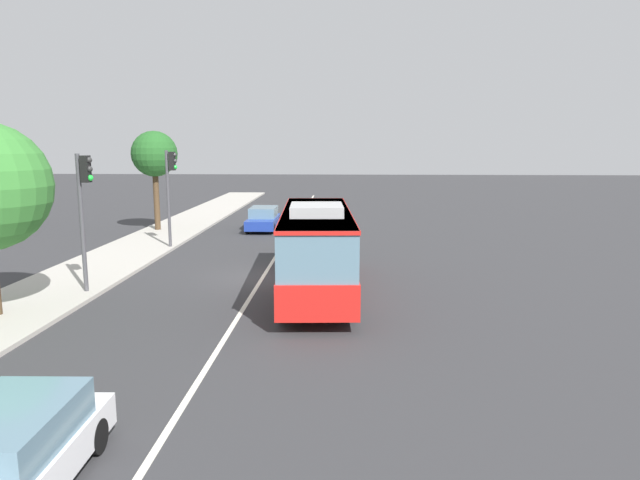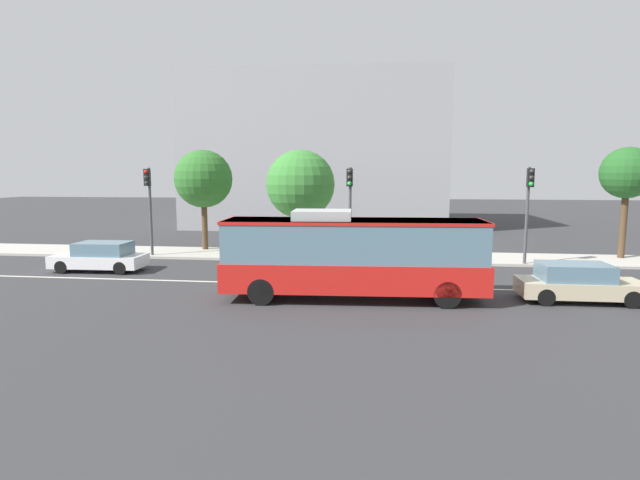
{
  "view_description": "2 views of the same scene",
  "coord_description": "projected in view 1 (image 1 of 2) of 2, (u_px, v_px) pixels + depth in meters",
  "views": [
    {
      "loc": [
        -23.12,
        -3.46,
        5.56
      ],
      "look_at": [
        -3.1,
        -2.55,
        2.14
      ],
      "focal_mm": 31.91,
      "sensor_mm": 36.0,
      "label": 1
    },
    {
      "loc": [
        -1.22,
        -21.46,
        4.81
      ],
      "look_at": [
        -3.64,
        -2.16,
        2.27
      ],
      "focal_mm": 28.21,
      "sensor_mm": 36.0,
      "label": 2
    }
  ],
  "objects": [
    {
      "name": "ground_plane",
      "position": [
        263.0,
        277.0,
        23.86
      ],
      "size": [
        160.0,
        160.0,
        0.0
      ],
      "primitive_type": "plane",
      "color": "#333335"
    },
    {
      "name": "sidewalk_kerb",
      "position": [
        86.0,
        274.0,
        24.18
      ],
      "size": [
        80.0,
        3.97,
        0.14
      ],
      "primitive_type": "cube",
      "color": "#B2ADA3",
      "rests_on": "ground_plane"
    },
    {
      "name": "lane_centre_line",
      "position": [
        263.0,
        277.0,
        23.85
      ],
      "size": [
        76.0,
        0.16,
        0.01
      ],
      "primitive_type": "cube",
      "color": "silver",
      "rests_on": "ground_plane"
    },
    {
      "name": "transit_bus",
      "position": [
        316.0,
        245.0,
        21.13
      ],
      "size": [
        10.13,
        3.06,
        3.46
      ],
      "rotation": [
        0.0,
        0.0,
        0.06
      ],
      "color": "red",
      "rests_on": "ground_plane"
    },
    {
      "name": "sedan_beige",
      "position": [
        311.0,
        237.0,
        29.76
      ],
      "size": [
        4.52,
        1.87,
        1.46
      ],
      "rotation": [
        0.0,
        0.0,
        0.01
      ],
      "color": "#C6B793",
      "rests_on": "ground_plane"
    },
    {
      "name": "sedan_white",
      "position": [
        6.0,
        458.0,
        8.83
      ],
      "size": [
        4.55,
        1.94,
        1.46
      ],
      "rotation": [
        0.0,
        0.0,
        3.17
      ],
      "color": "white",
      "rests_on": "ground_plane"
    },
    {
      "name": "sedan_blue",
      "position": [
        263.0,
        219.0,
        36.92
      ],
      "size": [
        4.53,
        1.88,
        1.46
      ],
      "rotation": [
        0.0,
        0.0,
        3.16
      ],
      "color": "#1E3899",
      "rests_on": "ground_plane"
    },
    {
      "name": "traffic_light_near_corner",
      "position": [
        170.0,
        182.0,
        29.67
      ],
      "size": [
        0.32,
        0.62,
        5.2
      ],
      "rotation": [
        0.0,
        0.0,
        -1.56
      ],
      "color": "#47474C",
      "rests_on": "ground_plane"
    },
    {
      "name": "traffic_light_mid_block",
      "position": [
        84.0,
        199.0,
        20.55
      ],
      "size": [
        0.33,
        0.62,
        5.2
      ],
      "rotation": [
        0.0,
        0.0,
        -1.61
      ],
      "color": "#47474C",
      "rests_on": "ground_plane"
    },
    {
      "name": "street_tree_kerbside_left",
      "position": [
        154.0,
        155.0,
        35.42
      ],
      "size": [
        2.84,
        2.84,
        6.33
      ],
      "color": "#4C3823",
      "rests_on": "ground_plane"
    }
  ]
}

